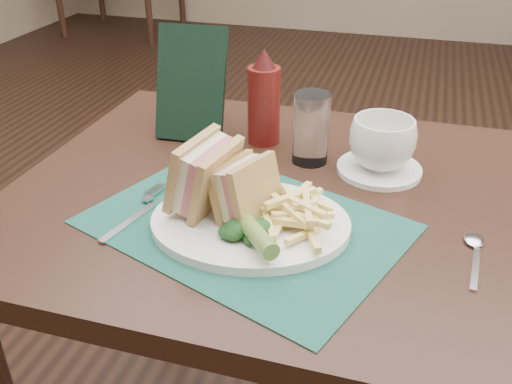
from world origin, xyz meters
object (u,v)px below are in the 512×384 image
Objects in this scene: plate at (250,223)px; saucer at (379,169)px; drinking_glass at (311,128)px; ketchup_bottle at (264,97)px; sandwich_half_b at (235,184)px; check_presenter at (191,84)px; placemat at (245,224)px; table_main at (276,350)px; coffee_cup at (382,143)px; sandwich_half_a at (192,171)px.

saucer is (0.17, 0.24, -0.00)m from plate.
ketchup_bottle is (-0.11, 0.06, 0.03)m from drinking_glass.
sandwich_half_b is 0.34m from check_presenter.
saucer is (0.18, 0.23, 0.00)m from placemat.
sandwich_half_b is at bearing -109.69° from table_main.
sandwich_half_b is (-0.04, -0.11, 0.44)m from table_main.
saucer is (0.15, 0.11, 0.38)m from table_main.
sandwich_half_b is at bearing -82.53° from ketchup_bottle.
sandwich_half_b is at bearing -105.89° from drinking_glass.
placemat is 4.78× the size of sandwich_half_b.
table_main is 7.80× the size of coffee_cup.
sandwich_half_b is 0.24m from drinking_glass.
plate is at bearing -77.71° from ketchup_bottle.
sandwich_half_b is at bearing -60.61° from check_presenter.
drinking_glass is 0.12m from ketchup_bottle.
sandwich_half_b is 0.30m from ketchup_bottle.
sandwich_half_a is 0.27m from drinking_glass.
coffee_cup reaches higher than plate.
check_presenter is (-0.18, 0.28, 0.04)m from sandwich_half_b.
saucer reaches higher than table_main.
plate is 2.31× the size of drinking_glass.
ketchup_bottle reaches higher than table_main.
drinking_glass is at bearing 176.73° from saucer.
placemat is 3.48× the size of drinking_glass.
table_main is 7.71× the size of sandwich_half_a.
plate is at bearing -95.58° from table_main.
coffee_cup is at bearing 0.00° from saucer.
table_main is at bearing 55.70° from sandwich_half_a.
sandwich_half_a reaches higher than coffee_cup.
saucer is 1.15× the size of drinking_glass.
ketchup_bottle is (-0.07, 0.31, 0.08)m from plate.
drinking_glass is (0.03, 0.12, 0.44)m from table_main.
ketchup_bottle is (-0.04, 0.29, 0.03)m from sandwich_half_b.
placemat is (-0.02, -0.12, 0.38)m from table_main.
plate reaches higher than saucer.
drinking_glass reaches higher than saucer.
check_presenter reaches higher than placemat.
placemat is 2.43× the size of ketchup_bottle.
drinking_glass reaches higher than placemat.
table_main is 0.51m from ketchup_bottle.
sandwich_half_a is at bearing -134.43° from table_main.
ketchup_bottle is at bearing 100.66° from placemat.
ketchup_bottle reaches higher than saucer.
plate is 0.30m from coffee_cup.
sandwich_half_a is (-0.10, 0.02, 0.07)m from plate.
sandwich_half_b is 0.51× the size of ketchup_bottle.
table_main is 0.56m from check_presenter.
sandwich_half_a is 0.30m from check_presenter.
sandwich_half_a is at bearing -139.57° from saucer.
check_presenter is at bearing 169.19° from drinking_glass.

